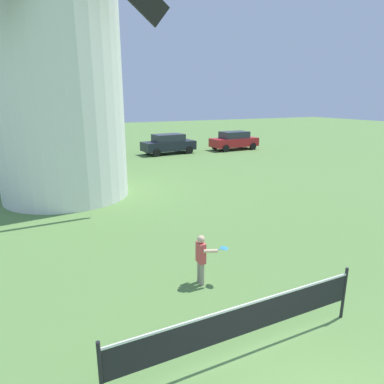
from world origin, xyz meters
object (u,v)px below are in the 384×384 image
(windmill, at_px, (52,25))
(parked_car_red, at_px, (234,140))
(parked_car_green, at_px, (86,148))
(player_far, at_px, (202,257))
(tennis_net, at_px, (244,320))
(parked_car_black, at_px, (168,144))

(windmill, xyz_separation_m, parked_car_red, (14.69, 9.02, -6.33))
(windmill, relative_size, parked_car_green, 3.22)
(windmill, height_order, player_far, windmill)
(tennis_net, distance_m, parked_car_red, 24.71)
(tennis_net, bearing_deg, parked_car_red, 57.69)
(tennis_net, xyz_separation_m, parked_car_black, (7.26, 21.23, 0.13))
(player_far, height_order, parked_car_green, parked_car_green)
(windmill, relative_size, parked_car_red, 3.33)
(player_far, bearing_deg, windmill, 101.58)
(parked_car_green, bearing_deg, player_far, -91.55)
(parked_car_red, bearing_deg, parked_car_green, 175.81)
(parked_car_green, bearing_deg, parked_car_red, -4.19)
(player_far, xyz_separation_m, parked_car_black, (6.81, 18.83, 0.11))
(windmill, height_order, tennis_net, windmill)
(tennis_net, bearing_deg, windmill, 97.14)
(parked_car_green, xyz_separation_m, parked_car_red, (12.23, -0.90, -0.00))
(windmill, height_order, parked_car_green, windmill)
(tennis_net, bearing_deg, parked_car_black, 71.12)
(windmill, xyz_separation_m, tennis_net, (1.49, -11.86, -6.45))
(parked_car_black, height_order, parked_car_red, same)
(parked_car_black, xyz_separation_m, parked_car_red, (5.95, -0.35, -0.00))
(parked_car_black, bearing_deg, parked_car_red, -3.38)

